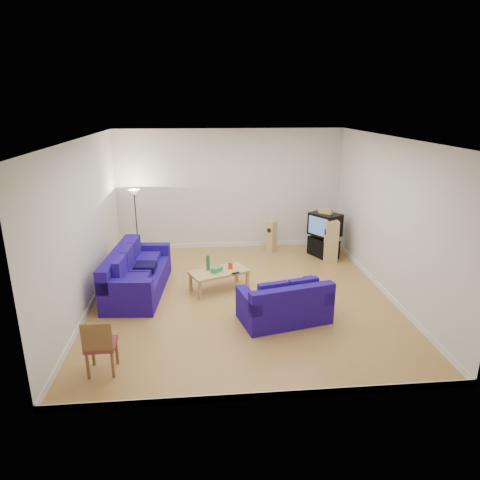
{
  "coord_description": "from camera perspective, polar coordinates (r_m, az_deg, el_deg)",
  "views": [
    {
      "loc": [
        -0.78,
        -8.03,
        3.83
      ],
      "look_at": [
        0.0,
        0.4,
        1.1
      ],
      "focal_mm": 32.0,
      "sensor_mm": 36.0,
      "label": 1
    }
  ],
  "objects": [
    {
      "name": "speaker_left",
      "position": [
        11.4,
        4.24,
        0.46
      ],
      "size": [
        0.32,
        0.32,
        0.85
      ],
      "rotation": [
        0.0,
        0.0,
        -0.75
      ],
      "color": "#D6B373",
      "rests_on": "ground"
    },
    {
      "name": "tissue_box",
      "position": [
        9.01,
        -3.11,
        -3.93
      ],
      "size": [
        0.26,
        0.26,
        0.1
      ],
      "primitive_type": "cube",
      "rotation": [
        0.0,
        0.0,
        0.82
      ],
      "color": "green",
      "rests_on": "coffee_table"
    },
    {
      "name": "bottle",
      "position": [
        9.06,
        -4.28,
        -3.04
      ],
      "size": [
        0.09,
        0.09,
        0.33
      ],
      "primitive_type": "cylinder",
      "rotation": [
        0.0,
        0.0,
        0.24
      ],
      "color": "#197233",
      "rests_on": "coffee_table"
    },
    {
      "name": "room",
      "position": [
        8.39,
        0.25,
        2.05
      ],
      "size": [
        6.01,
        6.51,
        3.21
      ],
      "color": "olive",
      "rests_on": "ground"
    },
    {
      "name": "av_receiver",
      "position": [
        11.28,
        11.33,
        0.47
      ],
      "size": [
        0.48,
        0.5,
        0.09
      ],
      "primitive_type": "cube",
      "rotation": [
        0.0,
        0.0,
        -0.95
      ],
      "color": "black",
      "rests_on": "tv_stand"
    },
    {
      "name": "speaker_right",
      "position": [
        10.87,
        12.05,
        -0.2
      ],
      "size": [
        0.34,
        0.26,
        1.06
      ],
      "rotation": [
        0.0,
        0.0,
        -1.63
      ],
      "color": "#D6B373",
      "rests_on": "ground"
    },
    {
      "name": "floor_lamp",
      "position": [
        11.12,
        -13.86,
        4.98
      ],
      "size": [
        0.3,
        0.3,
        1.75
      ],
      "color": "black",
      "rests_on": "ground"
    },
    {
      "name": "tv_stand",
      "position": [
        11.32,
        11.03,
        -0.97
      ],
      "size": [
        0.72,
        0.89,
        0.48
      ],
      "primitive_type": "cube",
      "rotation": [
        0.0,
        0.0,
        -1.14
      ],
      "color": "black",
      "rests_on": "ground"
    },
    {
      "name": "dining_chair",
      "position": [
        6.68,
        -18.19,
        -13.03
      ],
      "size": [
        0.43,
        0.43,
        0.9
      ],
      "rotation": [
        0.0,
        0.0,
        0.01
      ],
      "color": "brown",
      "rests_on": "ground"
    },
    {
      "name": "remote",
      "position": [
        8.92,
        -0.6,
        -4.41
      ],
      "size": [
        0.17,
        0.11,
        0.02
      ],
      "primitive_type": "cube",
      "rotation": [
        0.0,
        0.0,
        0.42
      ],
      "color": "black",
      "rests_on": "coffee_table"
    },
    {
      "name": "sofa_loveseat",
      "position": [
        7.9,
        6.04,
        -8.77
      ],
      "size": [
        1.74,
        1.22,
        0.79
      ],
      "rotation": [
        0.0,
        0.0,
        0.23
      ],
      "color": "navy",
      "rests_on": "ground"
    },
    {
      "name": "sofa_three_seat",
      "position": [
        9.28,
        -13.8,
        -4.76
      ],
      "size": [
        1.22,
        2.44,
        0.91
      ],
      "rotation": [
        0.0,
        0.0,
        -1.65
      ],
      "color": "navy",
      "rests_on": "ground"
    },
    {
      "name": "red_canister",
      "position": [
        9.15,
        -1.27,
        -3.42
      ],
      "size": [
        0.13,
        0.13,
        0.14
      ],
      "primitive_type": "cylinder",
      "rotation": [
        0.0,
        0.0,
        0.35
      ],
      "color": "red",
      "rests_on": "coffee_table"
    },
    {
      "name": "television",
      "position": [
        11.17,
        11.25,
        2.06
      ],
      "size": [
        0.86,
        0.91,
        0.57
      ],
      "rotation": [
        0.0,
        0.0,
        -0.99
      ],
      "color": "black",
      "rests_on": "av_receiver"
    },
    {
      "name": "coffee_table",
      "position": [
        9.09,
        -2.81,
        -4.45
      ],
      "size": [
        1.34,
        1.02,
        0.44
      ],
      "rotation": [
        0.0,
        0.0,
        0.4
      ],
      "color": "tan",
      "rests_on": "ground"
    },
    {
      "name": "centre_speaker",
      "position": [
        11.09,
        11.35,
        3.81
      ],
      "size": [
        0.36,
        0.35,
        0.12
      ],
      "primitive_type": "cube",
      "rotation": [
        0.0,
        0.0,
        -0.76
      ],
      "color": "#D6B373",
      "rests_on": "television"
    }
  ]
}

